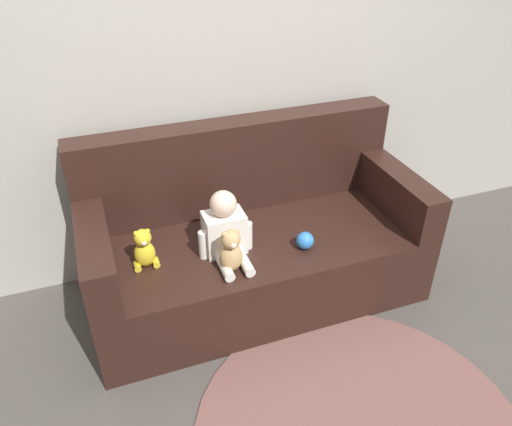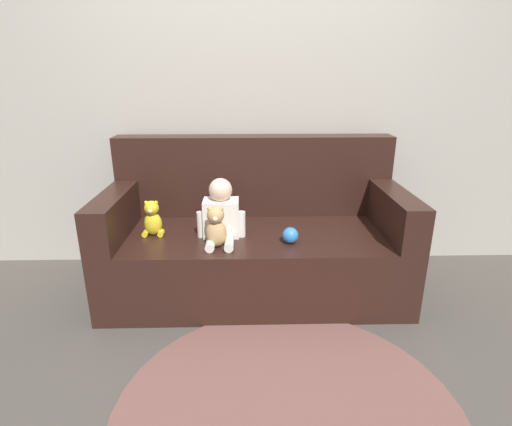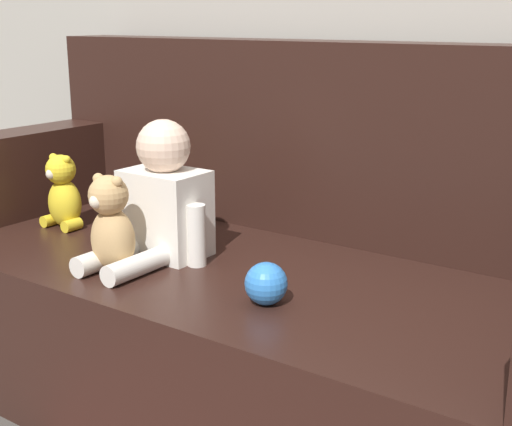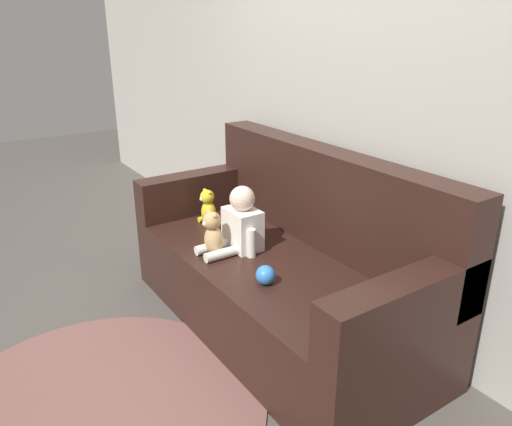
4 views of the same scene
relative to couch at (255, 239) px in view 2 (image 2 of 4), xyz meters
name	(u,v)px [view 2 (image 2 of 4)]	position (x,y,z in m)	size (l,w,h in m)	color
ground_plane	(255,289)	(0.00, -0.07, -0.34)	(12.00, 12.00, 0.00)	#4C4742
wall_back	(253,90)	(0.00, 0.45, 0.96)	(8.00, 0.05, 2.60)	#ADA89E
couch	(255,239)	(0.00, 0.00, 0.00)	(1.93, 0.87, 1.00)	black
person_baby	(221,214)	(-0.21, -0.17, 0.24)	(0.30, 0.35, 0.37)	white
teddy_bear_brown	(216,227)	(-0.23, -0.33, 0.22)	(0.12, 0.12, 0.25)	tan
plush_toy_side	(153,219)	(-0.65, -0.14, 0.20)	(0.13, 0.10, 0.23)	yellow
toy_ball	(290,235)	(0.21, -0.28, 0.14)	(0.10, 0.10, 0.10)	#337FDB
floor_rug	(288,413)	(0.12, -1.15, -0.34)	(1.55, 1.55, 0.01)	brown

